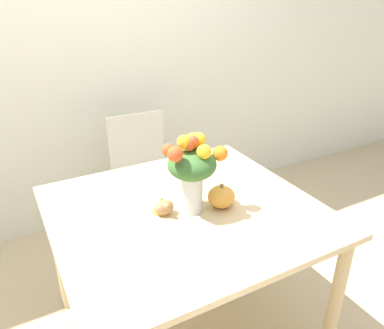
% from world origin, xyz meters
% --- Properties ---
extents(ground_plane, '(12.00, 12.00, 0.00)m').
position_xyz_m(ground_plane, '(0.00, 0.00, 0.00)').
color(ground_plane, tan).
extents(wall_back, '(8.00, 0.06, 2.70)m').
position_xyz_m(wall_back, '(0.00, 1.36, 1.35)').
color(wall_back, silver).
rests_on(wall_back, ground_plane).
extents(dining_table, '(1.17, 1.08, 0.77)m').
position_xyz_m(dining_table, '(0.00, 0.00, 0.67)').
color(dining_table, '#D1B284').
rests_on(dining_table, ground_plane).
extents(flower_vase, '(0.28, 0.24, 0.36)m').
position_xyz_m(flower_vase, '(0.02, -0.03, 0.98)').
color(flower_vase, silver).
rests_on(flower_vase, dining_table).
extents(pumpkin, '(0.12, 0.12, 0.11)m').
position_xyz_m(pumpkin, '(0.15, -0.06, 0.82)').
color(pumpkin, gold).
rests_on(pumpkin, dining_table).
extents(turkey_figurine, '(0.09, 0.12, 0.07)m').
position_xyz_m(turkey_figurine, '(-0.10, 0.02, 0.81)').
color(turkey_figurine, '#A87A4C').
rests_on(turkey_figurine, dining_table).
extents(dining_chair_near_window, '(0.43, 0.43, 0.91)m').
position_xyz_m(dining_chair_near_window, '(0.15, 0.90, 0.48)').
color(dining_chair_near_window, silver).
rests_on(dining_chair_near_window, ground_plane).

